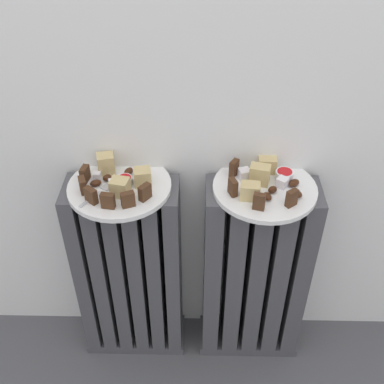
{
  "coord_description": "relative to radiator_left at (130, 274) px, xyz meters",
  "views": [
    {
      "loc": [
        0.02,
        -0.62,
        1.32
      ],
      "look_at": [
        0.0,
        0.28,
        0.6
      ],
      "focal_mm": 44.6,
      "sensor_mm": 36.0,
      "label": 1
    }
  ],
  "objects": [
    {
      "name": "turkish_delight_left_0",
      "position": [
        -0.01,
        -0.01,
        0.33
      ],
      "size": [
        0.02,
        0.02,
        0.02
      ],
      "primitive_type": "cube",
      "rotation": [
        0.0,
        0.0,
        0.31
      ],
      "color": "white",
      "rests_on": "plate_left"
    },
    {
      "name": "marble_cake_slice_left_0",
      "position": [
        0.06,
        0.01,
        0.34
      ],
      "size": [
        0.05,
        0.04,
        0.04
      ],
      "primitive_type": "cube",
      "rotation": [
        0.0,
        0.0,
        0.16
      ],
      "color": "tan",
      "rests_on": "plate_left"
    },
    {
      "name": "jam_bowl_right",
      "position": [
        0.4,
        0.03,
        0.33
      ],
      "size": [
        0.04,
        0.04,
        0.02
      ],
      "color": "white",
      "rests_on": "plate_right"
    },
    {
      "name": "dark_cake_slice_right_2",
      "position": [
        0.33,
        -0.08,
        0.34
      ],
      "size": [
        0.03,
        0.02,
        0.04
      ],
      "primitive_type": "cube",
      "rotation": [
        0.0,
        0.0,
        -0.27
      ],
      "color": "#472B19",
      "rests_on": "plate_right"
    },
    {
      "name": "medjool_date_left_1",
      "position": [
        -0.06,
        -0.0,
        0.33
      ],
      "size": [
        0.03,
        0.03,
        0.01
      ],
      "primitive_type": "ellipsoid",
      "rotation": [
        0.0,
        0.0,
        0.44
      ],
      "color": "#3D1E0F",
      "rests_on": "plate_left"
    },
    {
      "name": "jam_bowl_left",
      "position": [
        0.01,
        0.0,
        0.33
      ],
      "size": [
        0.04,
        0.04,
        0.02
      ],
      "color": "white",
      "rests_on": "plate_left"
    },
    {
      "name": "dark_cake_slice_left_5",
      "position": [
        0.07,
        -0.05,
        0.34
      ],
      "size": [
        0.03,
        0.03,
        0.04
      ],
      "primitive_type": "cube",
      "rotation": [
        0.0,
        0.0,
        0.92
      ],
      "color": "#472B19",
      "rests_on": "plate_left"
    },
    {
      "name": "medjool_date_right_1",
      "position": [
        0.36,
        -0.02,
        0.33
      ],
      "size": [
        0.03,
        0.02,
        0.02
      ],
      "primitive_type": "ellipsoid",
      "rotation": [
        0.0,
        0.0,
        0.41
      ],
      "color": "#3D1E0F",
      "rests_on": "plate_right"
    },
    {
      "name": "dark_cake_slice_left_1",
      "position": [
        -0.08,
        -0.03,
        0.34
      ],
      "size": [
        0.02,
        0.03,
        0.04
      ],
      "primitive_type": "cube",
      "rotation": [
        0.0,
        0.0,
        -1.22
      ],
      "color": "#472B19",
      "rests_on": "plate_left"
    },
    {
      "name": "marble_cake_slice_right_0",
      "position": [
        0.31,
        -0.04,
        0.34
      ],
      "size": [
        0.05,
        0.04,
        0.04
      ],
      "primitive_type": "cube",
      "rotation": [
        0.0,
        0.0,
        -0.11
      ],
      "color": "tan",
      "rests_on": "plate_right"
    },
    {
      "name": "fork",
      "position": [
        -0.05,
        -0.04,
        0.32
      ],
      "size": [
        0.07,
        0.09,
        0.0
      ],
      "color": "#B7B7BC",
      "rests_on": "plate_left"
    },
    {
      "name": "radiator_right",
      "position": [
        0.35,
        0.0,
        -0.0
      ],
      "size": [
        0.3,
        0.13,
        0.61
      ],
      "color": "#47474C",
      "rests_on": "ground_plane"
    },
    {
      "name": "dark_cake_slice_right_3",
      "position": [
        0.4,
        -0.07,
        0.34
      ],
      "size": [
        0.03,
        0.03,
        0.04
      ],
      "primitive_type": "cube",
      "rotation": [
        0.0,
        0.0,
        0.65
      ],
      "color": "#472B19",
      "rests_on": "plate_right"
    },
    {
      "name": "turkish_delight_right_1",
      "position": [
        0.3,
        0.03,
        0.33
      ],
      "size": [
        0.03,
        0.03,
        0.03
      ],
      "primitive_type": "cube",
      "rotation": [
        0.0,
        0.0,
        0.29
      ],
      "color": "white",
      "rests_on": "plate_right"
    },
    {
      "name": "radiator_left",
      "position": [
        0.0,
        0.0,
        0.0
      ],
      "size": [
        0.3,
        0.13,
        0.61
      ],
      "color": "#47474C",
      "rests_on": "ground_plane"
    },
    {
      "name": "dark_cake_slice_left_2",
      "position": [
        -0.05,
        -0.07,
        0.34
      ],
      "size": [
        0.03,
        0.03,
        0.04
      ],
      "primitive_type": "cube",
      "rotation": [
        0.0,
        0.0,
        -0.68
      ],
      "color": "#472B19",
      "rests_on": "plate_left"
    },
    {
      "name": "marble_cake_slice_left_2",
      "position": [
        0.01,
        -0.04,
        0.34
      ],
      "size": [
        0.05,
        0.04,
        0.04
      ],
      "primitive_type": "cube",
      "rotation": [
        0.0,
        0.0,
        -0.2
      ],
      "color": "tan",
      "rests_on": "plate_left"
    },
    {
      "name": "medjool_date_right_0",
      "position": [
        0.42,
        -0.04,
        0.33
      ],
      "size": [
        0.03,
        0.03,
        0.02
      ],
      "primitive_type": "ellipsoid",
      "rotation": [
        0.0,
        0.0,
        2.38
      ],
      "color": "#3D1E0F",
      "rests_on": "plate_right"
    },
    {
      "name": "plate_left",
      "position": [
        0.0,
        0.0,
        0.31
      ],
      "size": [
        0.25,
        0.25,
        0.01
      ],
      "primitive_type": "cylinder",
      "color": "white",
      "rests_on": "radiator_left"
    },
    {
      "name": "dark_cake_slice_left_3",
      "position": [
        -0.01,
        -0.08,
        0.34
      ],
      "size": [
        0.03,
        0.02,
        0.04
      ],
      "primitive_type": "cube",
      "rotation": [
        0.0,
        0.0,
        -0.15
      ],
      "color": "#472B19",
      "rests_on": "plate_left"
    },
    {
      "name": "medjool_date_left_2",
      "position": [
        -0.03,
        0.02,
        0.33
      ],
      "size": [
        0.03,
        0.03,
        0.02
      ],
      "primitive_type": "ellipsoid",
      "rotation": [
        0.0,
        0.0,
        0.49
      ],
      "color": "#3D1E0F",
      "rests_on": "plate_left"
    },
    {
      "name": "marble_cake_slice_right_1",
      "position": [
        0.36,
        0.06,
        0.34
      ],
      "size": [
        0.05,
        0.03,
        0.04
      ],
      "primitive_type": "cube",
      "rotation": [
        0.0,
        0.0,
        -0.04
      ],
      "color": "tan",
      "rests_on": "plate_right"
    },
    {
      "name": "medjool_date_right_3",
      "position": [
        0.42,
        0.0,
        0.33
      ],
      "size": [
        0.04,
        0.03,
        0.02
      ],
      "primitive_type": "ellipsoid",
      "rotation": [
        0.0,
        0.0,
        0.65
      ],
      "color": "#3D1E0F",
      "rests_on": "plate_right"
    },
    {
      "name": "medjool_date_left_0",
      "position": [
        0.02,
        0.04,
        0.33
      ],
      "size": [
        0.03,
        0.03,
        0.02
      ],
      "primitive_type": "ellipsoid",
      "rotation": [
        0.0,
        0.0,
        1.17
      ],
      "color": "#3D1E0F",
      "rests_on": "plate_left"
    },
    {
      "name": "dark_cake_slice_left_4",
      "position": [
        0.03,
        -0.08,
        0.34
      ],
      "size": [
        0.03,
        0.03,
        0.04
      ],
      "primitive_type": "cube",
      "rotation": [
        0.0,
        0.0,
        0.39
      ],
      "color": "#472B19",
      "rests_on": "plate_left"
    },
    {
      "name": "dark_cake_slice_left_0",
      "position": [
        -0.08,
        0.02,
        0.34
      ],
      "size": [
        0.02,
        0.03,
        0.04
      ],
      "primitive_type": "cube",
      "rotation": [
        0.0,
        0.0,
        -1.76
      ],
      "color": "#472B19",
      "rests_on": "plate_left"
    },
    {
      "name": "turkish_delight_left_1",
      "position": [
        -0.06,
        0.02,
        0.33
      ],
      "size": [
        0.02,
        0.02,
        0.02
      ],
      "primitive_type": "cube",
      "rotation": [
        0.0,
        0.0,
        0.04
      ],
      "color": "white",
      "rests_on": "plate_left"
    },
    {
      "name": "dark_cake_slice_right_0",
      "position": [
        0.28,
        0.04,
        0.34
      ],
      "size": [
        0.03,
        0.03,
        0.04
      ],
      "primitive_type": "cube",
      "rotation": [
        0.0,
        0.0,
        -2.12
      ],
      "color": "#472B19",
      "rests_on": "plate_right"
    },
    {
      "name": "turkish_delight_right_0",
      "position": [
        0.39,
        0.0,
        0.33
      ],
      "size": [
        0.03,
        0.03,
        0.02
      ],
      "primitive_type": "cube",
      "rotation": [
        0.0,
        0.0,
        0.96
      ],
      "color": "white",
      "rests_on": "plate_right"
    },
    {
      "name": "medjool_date_right_2",
      "position": [
        0.35,
        -0.05,
        0.33
      ],
      "size": [
        0.02,
        0.03,
        0.01
      ],
      "primitive_type": "ellipsoid",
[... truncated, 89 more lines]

